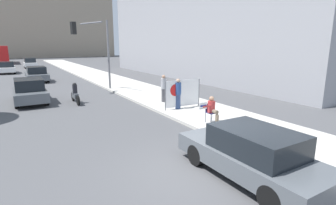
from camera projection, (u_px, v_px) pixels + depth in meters
The scene contains 15 objects.
ground_plane at pixel (193, 173), 7.47m from camera, with size 160.00×160.00×0.00m, color #4F4F51.
sidewalk_curb at pixel (130, 87), 22.21m from camera, with size 4.01×90.00×0.14m, color beige.
building_backdrop_right at pixel (211, 21), 29.49m from camera, with size 10.00×32.00×12.39m.
seated_protester at pixel (212, 109), 11.61m from camera, with size 0.93×0.77×1.21m.
jogger_on_sidewalk at pixel (178, 94), 14.20m from camera, with size 0.34×0.34×1.65m.
pedestrian_behind at pixel (164, 88), 15.92m from camera, with size 0.34×0.34×1.66m.
protest_banner at pixel (182, 93), 14.36m from camera, with size 2.28×0.06×1.56m.
traffic_light_pole at pixel (96, 43), 19.50m from camera, with size 2.95×2.71×5.27m.
parked_car_curbside at pixel (252, 153), 7.07m from camera, with size 1.82×4.34×1.42m.
car_on_road_nearest at pixel (29, 91), 16.37m from camera, with size 1.82×4.41×1.53m.
car_on_road_midblock at pixel (37, 74), 25.77m from camera, with size 1.86×4.41×1.48m.
car_on_road_distant at pixel (7, 68), 33.09m from camera, with size 1.77×4.41×1.48m.
car_on_road_far_lane at pixel (30, 63), 40.87m from camera, with size 1.74×4.25×1.55m.
city_bus_on_road at pixel (1, 53), 50.34m from camera, with size 2.56×10.83×3.32m.
motorcycle_on_road at pixel (75, 94), 16.25m from camera, with size 0.28×2.08×1.30m.
Camera 1 is at (-4.13, -5.51, 3.59)m, focal length 28.00 mm.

